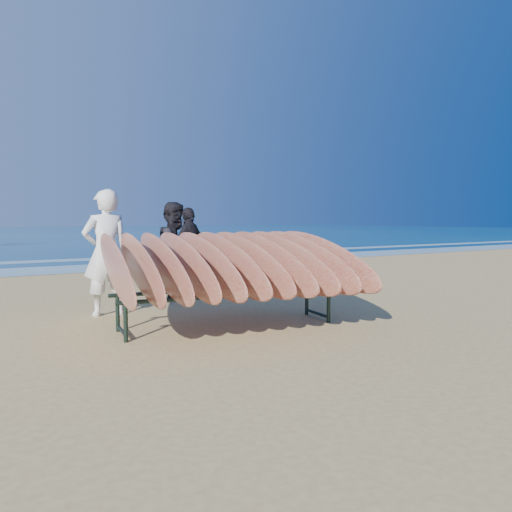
# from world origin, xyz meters

# --- Properties ---
(ground) EXTENTS (120.00, 120.00, 0.00)m
(ground) POSITION_xyz_m (0.00, 0.00, 0.00)
(ground) COLOR tan
(ground) RESTS_ON ground
(foam_near) EXTENTS (160.00, 160.00, 0.00)m
(foam_near) POSITION_xyz_m (0.00, 10.00, 0.01)
(foam_near) COLOR white
(foam_near) RESTS_ON ground
(foam_far) EXTENTS (160.00, 160.00, 0.00)m
(foam_far) POSITION_xyz_m (0.00, 13.50, 0.01)
(foam_far) COLOR white
(foam_far) RESTS_ON ground
(surfboard_rack) EXTENTS (3.60, 3.52, 1.50)m
(surfboard_rack) POSITION_xyz_m (-0.81, 0.27, 0.92)
(surfboard_rack) COLOR black
(surfboard_rack) RESTS_ON ground
(person_white) EXTENTS (0.75, 0.51, 2.01)m
(person_white) POSITION_xyz_m (-2.02, 2.08, 1.00)
(person_white) COLOR silver
(person_white) RESTS_ON ground
(person_dark_a) EXTENTS (1.14, 1.09, 1.86)m
(person_dark_a) POSITION_xyz_m (-0.47, 2.89, 0.93)
(person_dark_a) COLOR black
(person_dark_a) RESTS_ON ground
(person_dark_b) EXTENTS (1.12, 0.95, 1.80)m
(person_dark_b) POSITION_xyz_m (0.51, 4.41, 0.90)
(person_dark_b) COLOR black
(person_dark_b) RESTS_ON ground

